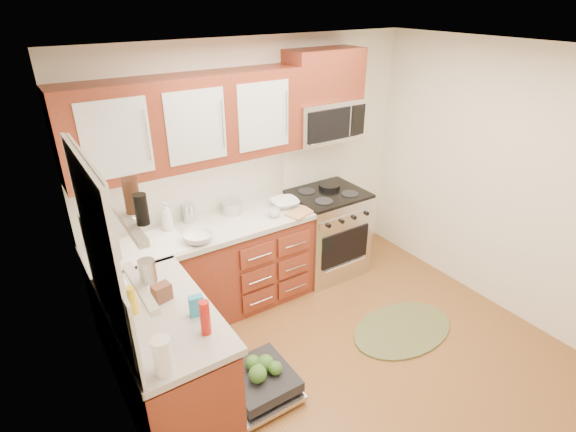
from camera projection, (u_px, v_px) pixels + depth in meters
floor at (364, 373)px, 3.74m from camera, size 3.50×3.50×0.00m
ceiling at (397, 57)px, 2.62m from camera, size 3.50×3.50×0.00m
wall_back at (256, 169)px, 4.49m from camera, size 3.50×0.04×2.50m
wall_left at (128, 335)px, 2.32m from camera, size 0.04×3.50×2.50m
wall_right at (521, 189)px, 4.04m from camera, size 0.04×3.50×2.50m
base_cabinet_back at (208, 275)px, 4.28m from camera, size 2.05×0.60×0.85m
base_cabinet_left at (168, 366)px, 3.23m from camera, size 0.60×1.25×0.85m
countertop_back at (204, 231)px, 4.06m from camera, size 2.07×0.64×0.05m
countertop_left at (161, 313)px, 3.03m from camera, size 0.64×1.27×0.05m
backsplash_back at (189, 189)px, 4.14m from camera, size 2.05×0.02×0.57m
backsplash_left at (108, 290)px, 2.74m from camera, size 0.02×1.25×0.57m
upper_cabinets at (188, 122)px, 3.72m from camera, size 2.05×0.35×0.75m
cabinet_over_mw at (324, 74)px, 4.29m from camera, size 0.76×0.35×0.47m
range at (326, 232)px, 4.93m from camera, size 0.76×0.64×0.95m
microwave at (324, 120)px, 4.47m from camera, size 0.76×0.38×0.40m
sink at (149, 259)px, 3.83m from camera, size 0.62×0.50×0.26m
dishwasher at (256, 384)px, 3.50m from camera, size 0.70×0.60×0.20m
window at (98, 244)px, 2.57m from camera, size 0.03×1.05×1.05m
window_blind at (91, 190)px, 2.44m from camera, size 0.02×0.96×0.40m
shelf_upper at (128, 223)px, 1.72m from camera, size 0.04×0.40×0.03m
shelf_lower at (140, 287)px, 1.85m from camera, size 0.04×0.40×0.03m
rug at (402, 329)px, 4.20m from camera, size 1.20×0.97×0.02m
skillet at (329, 186)px, 4.82m from camera, size 0.30×0.30×0.04m
stock_pot at (232, 207)px, 4.32m from camera, size 0.22×0.22×0.11m
cutting_board at (300, 213)px, 4.32m from camera, size 0.31×0.24×0.02m
canister at (189, 213)px, 4.14m from camera, size 0.14×0.14×0.17m
paper_towel_roll at (163, 356)px, 2.48m from camera, size 0.12×0.12×0.24m
mustard_bottle at (132, 300)px, 2.95m from camera, size 0.08×0.08×0.20m
red_bottle at (205, 318)px, 2.76m from camera, size 0.07×0.07×0.24m
wooden_box at (162, 292)px, 3.09m from camera, size 0.14×0.11×0.12m
blue_carton at (196, 306)px, 2.94m from camera, size 0.10×0.07×0.15m
bowl_a at (285, 203)px, 4.47m from camera, size 0.31×0.31×0.07m
bowl_b at (198, 238)px, 3.82m from camera, size 0.30×0.30×0.08m
cup at (274, 213)px, 4.25m from camera, size 0.12×0.12×0.09m
soap_bottle_a at (167, 216)px, 3.98m from camera, size 0.12×0.12×0.27m
soap_bottle_b at (126, 300)px, 2.98m from camera, size 0.09×0.09×0.17m
soap_bottle_c at (118, 284)px, 3.14m from camera, size 0.16×0.16×0.17m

